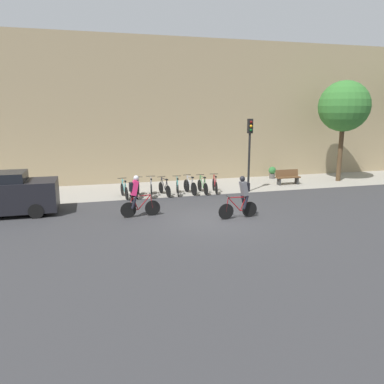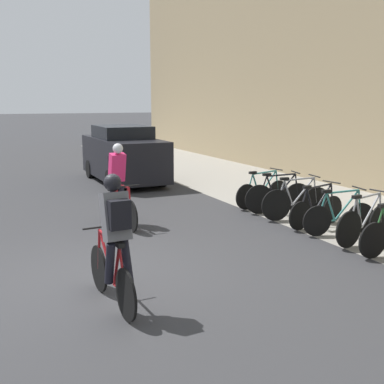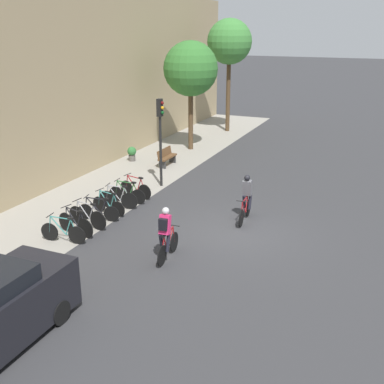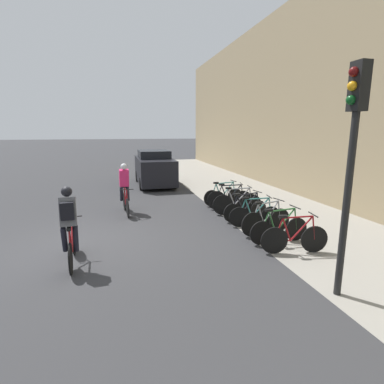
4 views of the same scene
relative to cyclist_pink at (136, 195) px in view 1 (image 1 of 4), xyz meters
name	(u,v)px [view 1 (image 1 of 4)]	position (x,y,z in m)	size (l,w,h in m)	color
ground	(213,220)	(2.94, -1.29, -0.95)	(200.00, 200.00, 0.00)	#333335
kerb_strip	(176,188)	(2.94, 5.46, -0.94)	(44.00, 4.50, 0.01)	gray
building_facade	(167,111)	(2.94, 8.01, 3.40)	(44.00, 0.60, 8.68)	#9E8966
cyclist_pink	(136,195)	(0.00, 0.00, 0.00)	(1.69, 0.46, 1.77)	black
cyclist_grey	(242,196)	(4.20, -1.27, 0.00)	(1.73, 0.46, 1.77)	black
parked_bike_0	(124,190)	(-0.17, 3.78, -0.56)	(0.46, 1.66, 0.95)	black
parked_bike_1	(138,189)	(0.52, 3.78, -0.53)	(0.50, 1.66, 0.99)	black
parked_bike_2	(151,188)	(1.22, 3.78, -0.53)	(0.46, 1.73, 0.99)	black
parked_bike_3	(165,188)	(1.92, 3.78, -0.57)	(0.48, 1.64, 0.94)	black
parked_bike_4	(177,187)	(2.62, 3.78, -0.56)	(0.46, 1.59, 0.94)	black
parked_bike_5	(190,186)	(3.32, 3.78, -0.54)	(0.46, 1.63, 0.98)	black
parked_bike_6	(203,186)	(4.02, 3.78, -0.56)	(0.46, 1.67, 0.95)	black
parked_bike_7	(215,185)	(4.72, 3.78, -0.55)	(0.46, 1.63, 0.96)	black
traffic_light_pole	(250,142)	(6.55, 3.47, 1.77)	(0.26, 0.30, 3.95)	black
bench	(288,177)	(9.67, 4.75, -0.48)	(1.49, 0.44, 0.89)	brown
parked_car	(3,195)	(-5.38, 1.74, -0.05)	(4.30, 1.84, 1.85)	black
street_tree_0	(344,107)	(13.39, 5.00, 3.67)	(3.08, 3.08, 6.18)	#4C3823
potted_plant	(272,172)	(9.72, 6.86, -0.51)	(0.48, 0.48, 0.78)	#56514C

